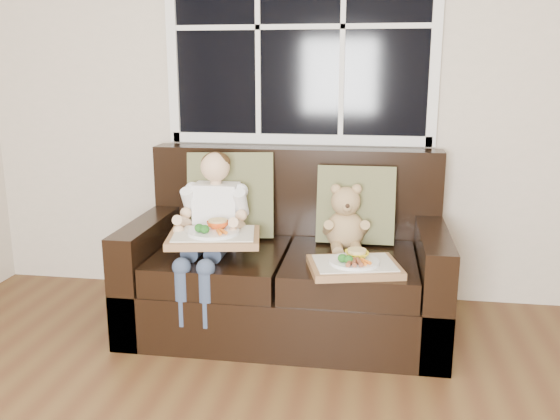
% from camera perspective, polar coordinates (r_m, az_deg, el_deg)
% --- Properties ---
extents(window_back, '(1.62, 0.04, 1.37)m').
position_cam_1_polar(window_back, '(3.62, 1.95, 17.20)').
color(window_back, black).
rests_on(window_back, room_walls).
extents(loveseat, '(1.70, 0.92, 0.96)m').
position_cam_1_polar(loveseat, '(3.35, 0.79, -5.83)').
color(loveseat, black).
rests_on(loveseat, ground).
extents(pillow_left, '(0.52, 0.30, 0.51)m').
position_cam_1_polar(pillow_left, '(3.45, -4.74, 1.41)').
color(pillow_left, '#5B603B').
rests_on(pillow_left, loveseat).
extents(pillow_right, '(0.43, 0.20, 0.45)m').
position_cam_1_polar(pillow_right, '(3.37, 7.31, 0.50)').
color(pillow_right, '#5B603B').
rests_on(pillow_right, loveseat).
extents(child, '(0.36, 0.59, 0.81)m').
position_cam_1_polar(child, '(3.22, -6.54, -0.72)').
color(child, white).
rests_on(child, loveseat).
extents(teddy_bear, '(0.24, 0.29, 0.38)m').
position_cam_1_polar(teddy_bear, '(3.25, 6.28, -1.16)').
color(teddy_bear, tan).
rests_on(teddy_bear, loveseat).
extents(tray_left, '(0.52, 0.43, 0.11)m').
position_cam_1_polar(tray_left, '(3.08, -6.37, -2.45)').
color(tray_left, '#8D633F').
rests_on(tray_left, child).
extents(tray_right, '(0.50, 0.42, 0.10)m').
position_cam_1_polar(tray_right, '(2.94, 7.15, -5.26)').
color(tray_right, '#8D633F').
rests_on(tray_right, loveseat).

